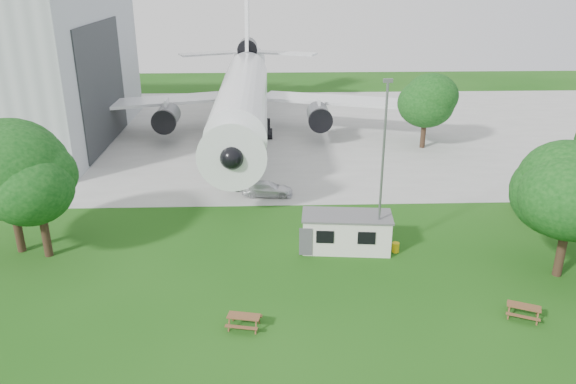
{
  "coord_description": "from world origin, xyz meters",
  "views": [
    {
      "loc": [
        0.8,
        -28.09,
        18.37
      ],
      "look_at": [
        2.1,
        8.0,
        4.0
      ],
      "focal_mm": 35.0,
      "sensor_mm": 36.0,
      "label": 1
    }
  ],
  "objects_px": {
    "picnic_west": "(244,327)",
    "picnic_east": "(522,317)",
    "airliner": "(243,92)",
    "site_cabin": "(347,232)"
  },
  "relations": [
    {
      "from": "picnic_east",
      "to": "picnic_west",
      "type": "bearing_deg",
      "value": -153.94
    },
    {
      "from": "picnic_west",
      "to": "picnic_east",
      "type": "distance_m",
      "value": 15.74
    },
    {
      "from": "airliner",
      "to": "picnic_west",
      "type": "xyz_separation_m",
      "value": [
        1.32,
        -37.91,
        -5.27
      ]
    },
    {
      "from": "airliner",
      "to": "picnic_east",
      "type": "height_order",
      "value": "airliner"
    },
    {
      "from": "airliner",
      "to": "picnic_west",
      "type": "bearing_deg",
      "value": -88.01
    },
    {
      "from": "picnic_west",
      "to": "picnic_east",
      "type": "xyz_separation_m",
      "value": [
        15.74,
        0.39,
        0.0
      ]
    },
    {
      "from": "picnic_west",
      "to": "site_cabin",
      "type": "bearing_deg",
      "value": 64.89
    },
    {
      "from": "airliner",
      "to": "site_cabin",
      "type": "xyz_separation_m",
      "value": [
        8.17,
        -28.79,
        -3.96
      ]
    },
    {
      "from": "site_cabin",
      "to": "airliner",
      "type": "bearing_deg",
      "value": 105.84
    },
    {
      "from": "airliner",
      "to": "site_cabin",
      "type": "relative_size",
      "value": 6.95
    }
  ]
}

